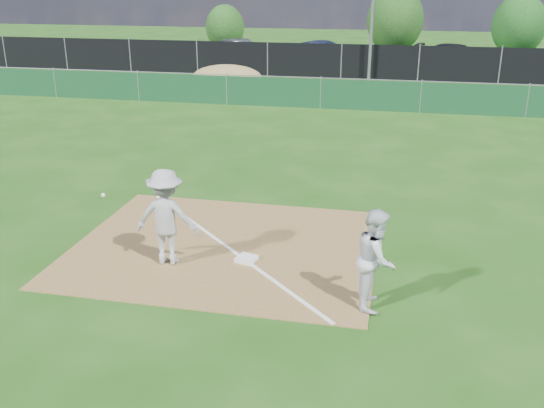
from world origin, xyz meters
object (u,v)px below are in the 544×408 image
(first_base, at_px, (246,259))
(light_pole, at_px, (373,0))
(tree_mid, at_px, (395,20))
(tree_right, at_px, (519,25))
(tree_left, at_px, (225,27))
(car_right, at_px, (459,57))
(car_left, at_px, (243,50))
(runner, at_px, (376,259))
(car_mid, at_px, (323,54))
(play_at_first, at_px, (166,217))

(first_base, bearing_deg, light_pole, 87.63)
(tree_mid, height_order, tree_right, tree_mid)
(light_pole, relative_size, tree_left, 2.45)
(tree_left, bearing_deg, tree_mid, 1.79)
(first_base, xyz_separation_m, car_right, (5.76, 27.14, 0.67))
(car_left, distance_m, car_right, 12.86)
(runner, distance_m, tree_mid, 34.84)
(car_left, height_order, tree_mid, tree_mid)
(runner, xyz_separation_m, car_right, (3.31, 28.26, -0.11))
(car_left, bearing_deg, tree_left, 9.33)
(car_right, xyz_separation_m, tree_left, (-15.86, 6.17, 0.95))
(light_pole, distance_m, first_base, 22.63)
(car_right, relative_size, tree_left, 1.52)
(light_pole, xyz_separation_m, tree_right, (8.97, 11.49, -1.89))
(tree_left, bearing_deg, light_pole, -45.09)
(first_base, bearing_deg, tree_right, 73.67)
(car_mid, bearing_deg, car_right, -63.63)
(car_mid, bearing_deg, tree_left, 72.06)
(first_base, xyz_separation_m, tree_left, (-10.09, 33.31, 1.62))
(play_at_first, xyz_separation_m, tree_right, (11.31, 34.11, 1.17))
(tree_mid, bearing_deg, tree_left, -178.21)
(car_mid, bearing_deg, tree_mid, -6.81)
(light_pole, relative_size, car_right, 1.61)
(play_at_first, bearing_deg, runner, -11.18)
(light_pole, distance_m, play_at_first, 22.94)
(first_base, height_order, car_mid, car_mid)
(car_right, bearing_deg, play_at_first, 177.33)
(runner, bearing_deg, light_pole, 3.44)
(tree_left, distance_m, tree_mid, 11.98)
(runner, relative_size, tree_right, 0.41)
(play_at_first, xyz_separation_m, tree_mid, (3.29, 34.04, 1.38))
(light_pole, bearing_deg, car_mid, 124.85)
(light_pole, distance_m, tree_left, 15.77)
(play_at_first, xyz_separation_m, car_mid, (-0.65, 26.91, -0.18))
(first_base, distance_m, runner, 2.81)
(tree_mid, bearing_deg, play_at_first, -95.53)
(tree_left, bearing_deg, tree_right, 1.28)
(tree_left, relative_size, tree_right, 0.80)
(play_at_first, relative_size, tree_left, 0.57)
(first_base, height_order, play_at_first, play_at_first)
(car_right, xyz_separation_m, tree_right, (4.12, 6.62, 1.38))
(runner, distance_m, car_right, 28.45)
(play_at_first, bearing_deg, tree_left, 104.44)
(play_at_first, bearing_deg, tree_mid, 84.47)
(light_pole, xyz_separation_m, car_left, (-8.02, 4.62, -3.16))
(light_pole, relative_size, tree_right, 1.96)
(play_at_first, bearing_deg, car_mid, 91.38)
(play_at_first, relative_size, runner, 1.10)
(car_mid, height_order, tree_mid, tree_mid)
(tree_mid, xyz_separation_m, tree_right, (8.02, 0.07, -0.22))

